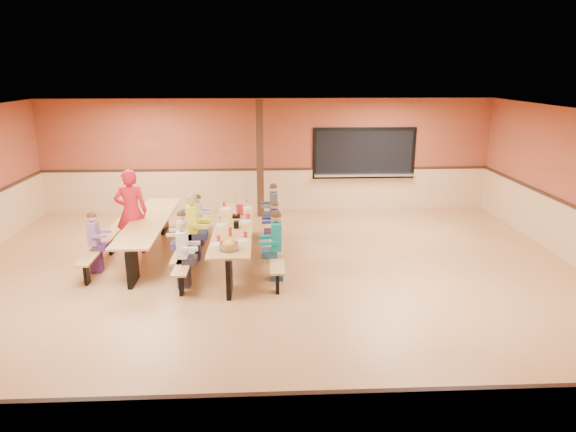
{
  "coord_description": "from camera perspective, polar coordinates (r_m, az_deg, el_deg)",
  "views": [
    {
      "loc": [
        -0.11,
        -8.65,
        3.75
      ],
      "look_at": [
        0.32,
        0.35,
        1.15
      ],
      "focal_mm": 32.0,
      "sensor_mm": 36.0,
      "label": 1
    }
  ],
  "objects": [
    {
      "name": "ground",
      "position": [
        9.42,
        -1.88,
        -7.35
      ],
      "size": [
        12.0,
        12.0,
        0.0
      ],
      "primitive_type": "plane",
      "color": "#A36A3D",
      "rests_on": "ground"
    },
    {
      "name": "room_envelope",
      "position": [
        9.17,
        -1.92,
        -3.39
      ],
      "size": [
        12.04,
        10.04,
        3.02
      ],
      "color": "brown",
      "rests_on": "ground"
    },
    {
      "name": "kitchen_pass_through",
      "position": [
        14.06,
        8.45,
        6.67
      ],
      "size": [
        2.78,
        0.28,
        1.38
      ],
      "color": "black",
      "rests_on": "ground"
    },
    {
      "name": "structural_post",
      "position": [
        13.24,
        -3.13,
        6.29
      ],
      "size": [
        0.18,
        0.18,
        3.0
      ],
      "primitive_type": "cube",
      "color": "#321C10",
      "rests_on": "ground"
    },
    {
      "name": "cafeteria_table_main",
      "position": [
        10.28,
        -6.04,
        -2.27
      ],
      "size": [
        1.91,
        3.7,
        0.74
      ],
      "color": "#B78A48",
      "rests_on": "ground"
    },
    {
      "name": "cafeteria_table_second",
      "position": [
        11.03,
        -15.1,
        -1.47
      ],
      "size": [
        1.91,
        3.7,
        0.74
      ],
      "color": "#B78A48",
      "rests_on": "ground"
    },
    {
      "name": "seated_child_white_left",
      "position": [
        9.2,
        -11.6,
        -4.21
      ],
      "size": [
        0.37,
        0.3,
        1.21
      ],
      "primitive_type": null,
      "color": "silver",
      "rests_on": "ground"
    },
    {
      "name": "seated_adult_yellow",
      "position": [
        10.45,
        -10.54,
        -1.27
      ],
      "size": [
        0.44,
        0.36,
        1.35
      ],
      "primitive_type": null,
      "color": "yellow",
      "rests_on": "ground"
    },
    {
      "name": "seated_child_grey_left",
      "position": [
        11.36,
        -9.92,
        -0.45
      ],
      "size": [
        0.33,
        0.27,
        1.12
      ],
      "primitive_type": null,
      "color": "#B6B6B6",
      "rests_on": "ground"
    },
    {
      "name": "seated_child_teal_right",
      "position": [
        9.32,
        -1.3,
        -3.35
      ],
      "size": [
        0.41,
        0.33,
        1.29
      ],
      "primitive_type": null,
      "color": "#107C85",
      "rests_on": "ground"
    },
    {
      "name": "seated_child_navy_right",
      "position": [
        10.54,
        -1.47,
        -1.44
      ],
      "size": [
        0.34,
        0.28,
        1.15
      ],
      "primitive_type": null,
      "color": "navy",
      "rests_on": "ground"
    },
    {
      "name": "seated_child_char_right",
      "position": [
        11.72,
        -1.62,
        0.59
      ],
      "size": [
        0.38,
        0.31,
        1.23
      ],
      "primitive_type": null,
      "color": "#41464A",
      "rests_on": "ground"
    },
    {
      "name": "seated_child_purple_sec",
      "position": [
        10.33,
        -20.7,
        -2.81
      ],
      "size": [
        0.35,
        0.29,
        1.17
      ],
      "primitive_type": null,
      "color": "slate",
      "rests_on": "ground"
    },
    {
      "name": "seated_child_green_sec",
      "position": [
        11.35,
        -10.52,
        -0.48
      ],
      "size": [
        0.33,
        0.27,
        1.13
      ],
      "primitive_type": null,
      "color": "#3A7E58",
      "rests_on": "ground"
    },
    {
      "name": "seated_child_tan_sec",
      "position": [
        9.96,
        -11.61,
        -2.76
      ],
      "size": [
        0.35,
        0.29,
        1.17
      ],
      "primitive_type": null,
      "color": "#B9AC98",
      "rests_on": "ground"
    },
    {
      "name": "standing_woman",
      "position": [
        11.08,
        -17.02,
        0.46
      ],
      "size": [
        0.71,
        0.52,
        1.79
      ],
      "primitive_type": "imported",
      "rotation": [
        0.0,
        0.0,
        3.3
      ],
      "color": "red",
      "rests_on": "ground"
    },
    {
      "name": "punch_pitcher",
      "position": [
        10.97,
        -5.4,
        0.71
      ],
      "size": [
        0.16,
        0.16,
        0.22
      ],
      "primitive_type": "cylinder",
      "color": "red",
      "rests_on": "cafeteria_table_main"
    },
    {
      "name": "chip_bowl",
      "position": [
        8.88,
        -6.6,
        -3.31
      ],
      "size": [
        0.32,
        0.32,
        0.15
      ],
      "primitive_type": null,
      "color": "#F3A226",
      "rests_on": "cafeteria_table_main"
    },
    {
      "name": "napkin_dispenser",
      "position": [
        10.08,
        -5.76,
        -0.96
      ],
      "size": [
        0.1,
        0.14,
        0.13
      ],
      "primitive_type": "cube",
      "color": "black",
      "rests_on": "cafeteria_table_main"
    },
    {
      "name": "condiment_mustard",
      "position": [
        10.31,
        -6.41,
        -0.47
      ],
      "size": [
        0.06,
        0.06,
        0.17
      ],
      "primitive_type": "cylinder",
      "color": "yellow",
      "rests_on": "cafeteria_table_main"
    },
    {
      "name": "condiment_ketchup",
      "position": [
        9.6,
        -6.44,
        -1.74
      ],
      "size": [
        0.06,
        0.06,
        0.17
      ],
      "primitive_type": "cylinder",
      "color": "#B2140F",
      "rests_on": "cafeteria_table_main"
    },
    {
      "name": "table_paddle",
      "position": [
        10.75,
        -5.79,
        0.52
      ],
      "size": [
        0.16,
        0.16,
        0.56
      ],
      "color": "black",
      "rests_on": "cafeteria_table_main"
    },
    {
      "name": "place_settings",
      "position": [
        10.2,
        -6.08,
        -0.83
      ],
      "size": [
        0.65,
        3.3,
        0.11
      ],
      "primitive_type": null,
      "color": "beige",
      "rests_on": "cafeteria_table_main"
    }
  ]
}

